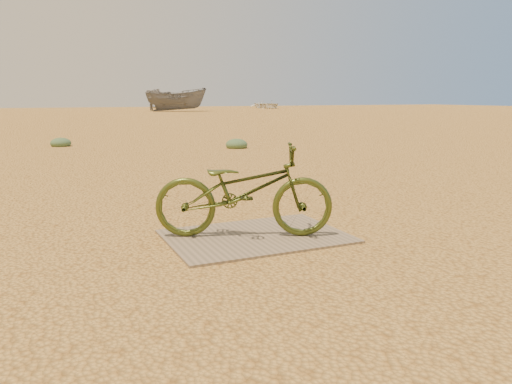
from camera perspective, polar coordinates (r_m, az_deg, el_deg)
name	(u,v)px	position (r m, az deg, el deg)	size (l,w,h in m)	color
ground	(194,235)	(4.91, -7.08, -4.91)	(120.00, 120.00, 0.00)	tan
plywood_board	(256,236)	(4.79, 0.00, -5.08)	(1.68, 1.18, 0.02)	#867259
bicycle	(244,191)	(4.67, -1.38, 0.16)	(0.58, 1.66, 0.87)	#3F4C1A
boat_mid_right	(176,100)	(45.64, -9.10, 10.39)	(2.02, 5.37, 2.08)	slate
boat_far_right	(268,104)	(56.42, 1.33, 9.98)	(2.99, 4.19, 0.87)	silver
kale_a	(61,146)	(14.53, -21.39, 4.90)	(0.54, 0.54, 0.30)	#57764E
kale_b	(237,148)	(13.07, -2.23, 5.05)	(0.57, 0.57, 0.31)	#57764E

